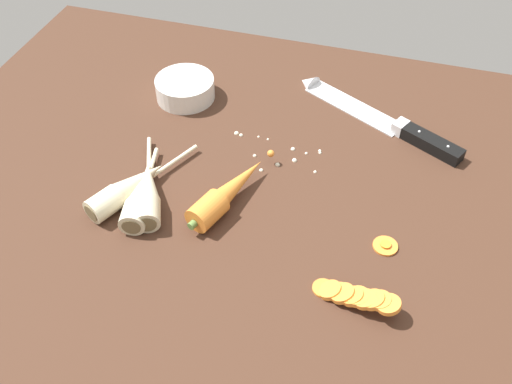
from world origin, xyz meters
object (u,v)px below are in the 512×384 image
Objects in this scene: parsnip_mid_left at (140,198)px; prep_bowl at (185,88)px; chefs_knife at (373,115)px; whole_carrot at (227,193)px; parsnip_mid_right at (148,192)px; carrot_slice_stray_near at (385,245)px; carrot_slice_stack at (355,296)px; parsnip_front at (128,188)px.

prep_bowl is at bearing 97.57° from parsnip_mid_left.
prep_bowl is (-34.87, -3.87, 1.50)cm from chefs_knife.
chefs_knife is 1.66× the size of whole_carrot.
carrot_slice_stray_near is (36.73, 1.38, -1.62)cm from parsnip_mid_right.
parsnip_mid_right is 1.65× the size of carrot_slice_stack.
parsnip_mid_left is at bearing -175.66° from carrot_slice_stray_near.
prep_bowl is at bearing 148.15° from carrot_slice_stray_near.
whole_carrot reaches higher than chefs_knife.
carrot_slice_stack is (37.22, -9.20, -0.52)cm from parsnip_front.
parsnip_front is at bearing 166.12° from carrot_slice_stack.
carrot_slice_stack is 1.08× the size of prep_bowl.
parsnip_mid_left and prep_bowl have the same top height.
chefs_knife is at bearing 46.02° from parsnip_mid_left.
parsnip_mid_left is 28.61cm from prep_bowl.
parsnip_front is (-33.79, -30.89, 1.33)cm from chefs_knife.
prep_bowl is (-4.37, 26.90, 0.17)cm from parsnip_mid_right.
parsnip_mid_left is at bearing 167.18° from carrot_slice_stack.
whole_carrot reaches higher than carrot_slice_stack.
parsnip_mid_left is (-31.10, -32.23, 1.33)cm from chefs_knife.
parsnip_mid_right reaches higher than carrot_slice_stray_near.
chefs_knife reaches higher than carrot_slice_stray_near.
parsnip_front is at bearing -87.70° from prep_bowl.
carrot_slice_stack is at bearing -85.11° from chefs_knife.
chefs_knife is at bearing 6.34° from prep_bowl.
parsnip_mid_right and prep_bowl have the same top height.
parsnip_front is (-15.14, -3.37, -0.12)cm from whole_carrot.
carrot_slice_stack is at bearing -15.35° from parsnip_mid_right.
chefs_knife is at bearing 42.44° from parsnip_front.
chefs_knife is 35.11cm from prep_bowl.
carrot_slice_stray_near is at bearing 75.34° from carrot_slice_stack.
chefs_knife is at bearing 94.89° from carrot_slice_stack.
whole_carrot is at bearing -55.55° from prep_bowl.
parsnip_mid_right reaches higher than carrot_slice_stack.
parsnip_mid_left is 1.65× the size of prep_bowl.
parsnip_mid_left is at bearing -133.98° from chefs_knife.
carrot_slice_stack is (22.08, -12.57, -0.64)cm from whole_carrot.
carrot_slice_stack is at bearing -104.66° from carrot_slice_stray_near.
carrot_slice_stack is at bearing -29.65° from whole_carrot.
parsnip_front is at bearing -177.86° from carrot_slice_stray_near.
prep_bowl is at bearing 99.23° from parsnip_mid_right.
chefs_knife is 40.24cm from carrot_slice_stack.
parsnip_mid_right is at bearing -134.74° from chefs_knife.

